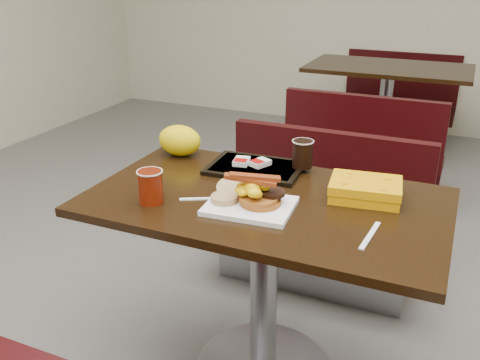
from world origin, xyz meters
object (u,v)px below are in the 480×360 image
at_px(paper_bag, 180,140).
at_px(coffee_cup_far, 302,154).
at_px(table_near, 264,291).
at_px(table_far, 384,114).
at_px(coffee_cup_near, 151,187).
at_px(clamshell, 365,190).
at_px(hashbrown_sleeve_left, 242,161).
at_px(hashbrown_sleeve_right, 260,163).
at_px(platter, 250,206).
at_px(bench_near_n, 317,216).
at_px(pancake_stack, 261,200).
at_px(fork, 195,199).
at_px(knife, 370,235).
at_px(tray, 255,168).
at_px(bench_far_n, 397,96).
at_px(bench_far_s, 366,142).

bearing_deg(paper_bag, coffee_cup_far, 3.08).
height_order(table_near, table_far, same).
distance_m(coffee_cup_near, clamshell, 0.72).
relative_size(hashbrown_sleeve_left, paper_bag, 0.42).
relative_size(hashbrown_sleeve_left, hashbrown_sleeve_right, 1.01).
bearing_deg(platter, hashbrown_sleeve_right, 101.76).
bearing_deg(bench_near_n, table_far, 90.00).
distance_m(pancake_stack, clamshell, 0.36).
distance_m(table_near, table_far, 2.60).
xyz_separation_m(table_far, paper_bag, (-0.48, -2.34, 0.44)).
relative_size(pancake_stack, coffee_cup_near, 1.19).
xyz_separation_m(bench_near_n, fork, (-0.21, -0.81, 0.39)).
xyz_separation_m(platter, knife, (0.39, -0.03, -0.01)).
xyz_separation_m(coffee_cup_near, hashbrown_sleeve_left, (0.15, 0.41, -0.03)).
relative_size(tray, coffee_cup_far, 3.36).
bearing_deg(paper_bag, fork, -54.24).
xyz_separation_m(bench_near_n, paper_bag, (-0.48, -0.44, 0.45)).
bearing_deg(knife, clamshell, -160.38).
bearing_deg(bench_far_n, pancake_stack, -89.78).
bearing_deg(hashbrown_sleeve_right, bench_far_n, 112.49).
relative_size(table_near, table_far, 1.00).
height_order(table_far, hashbrown_sleeve_right, hashbrown_sleeve_right).
relative_size(platter, clamshell, 1.19).
bearing_deg(tray, table_far, 83.39).
xyz_separation_m(bench_near_n, platter, (-0.02, -0.80, 0.40)).
distance_m(bench_far_s, tray, 1.73).
xyz_separation_m(tray, hashbrown_sleeve_right, (0.01, 0.01, 0.02)).
xyz_separation_m(coffee_cup_near, tray, (0.21, 0.41, -0.05)).
height_order(table_near, bench_far_s, table_near).
relative_size(table_far, hashbrown_sleeve_right, 16.12).
xyz_separation_m(pancake_stack, fork, (-0.23, -0.03, -0.03)).
bearing_deg(knife, hashbrown_sleeve_right, -121.73).
bearing_deg(bench_far_n, hashbrown_sleeve_left, -93.47).
bearing_deg(bench_near_n, hashbrown_sleeve_left, -111.36).
distance_m(clamshell, paper_bag, 0.79).
height_order(hashbrown_sleeve_right, clamshell, clamshell).
distance_m(bench_near_n, clamshell, 0.77).
relative_size(knife, paper_bag, 1.02).
relative_size(tray, hashbrown_sleeve_right, 4.72).
bearing_deg(bench_near_n, coffee_cup_far, -84.88).
height_order(pancake_stack, hashbrown_sleeve_right, pancake_stack).
bearing_deg(pancake_stack, tray, 114.85).
bearing_deg(fork, bench_far_n, 58.98).
height_order(fork, coffee_cup_far, coffee_cup_far).
distance_m(bench_far_s, pancake_stack, 2.03).
relative_size(bench_far_s, fork, 6.92).
bearing_deg(platter, hashbrown_sleeve_left, 113.23).
distance_m(bench_near_n, coffee_cup_far, 0.62).
xyz_separation_m(bench_near_n, pancake_stack, (0.01, -0.78, 0.42)).
bearing_deg(bench_far_s, coffee_cup_far, -88.68).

